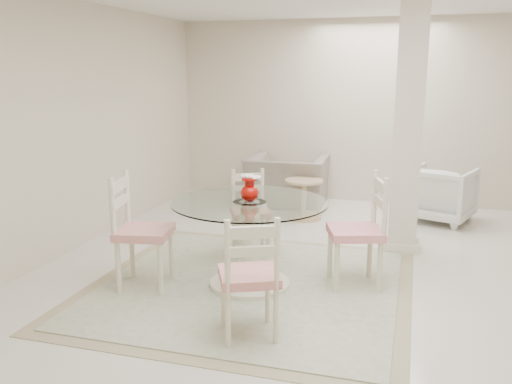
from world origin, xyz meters
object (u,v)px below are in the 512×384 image
(column, at_px, (409,128))
(red_vase, at_px, (250,189))
(dining_chair_south, at_px, (250,269))
(dining_chair_east, at_px, (364,223))
(side_table, at_px, (304,201))
(dining_chair_west, at_px, (136,222))
(armchair_white, at_px, (441,194))
(dining_chair_north, at_px, (250,205))
(dining_table, at_px, (250,244))
(recliner_taupe, at_px, (287,181))

(column, relative_size, red_vase, 10.99)
(dining_chair_south, bearing_deg, dining_chair_east, -143.31)
(side_table, bearing_deg, dining_chair_west, -109.47)
(side_table, bearing_deg, dining_chair_south, -84.96)
(armchair_white, bearing_deg, dining_chair_north, 63.23)
(dining_chair_south, relative_size, side_table, 2.00)
(dining_table, height_order, dining_chair_north, dining_chair_north)
(dining_table, xyz_separation_m, dining_chair_east, (0.98, 0.29, 0.20))
(dining_table, distance_m, dining_chair_west, 1.04)
(red_vase, bearing_deg, dining_chair_east, 16.52)
(red_vase, bearing_deg, dining_chair_west, -163.71)
(dining_chair_east, xyz_separation_m, dining_chair_west, (-1.97, -0.58, 0.00))
(dining_table, height_order, recliner_taupe, dining_table)
(dining_chair_west, height_order, dining_chair_south, dining_chair_west)
(dining_chair_south, bearing_deg, armchair_white, -135.63)
(dining_table, bearing_deg, dining_chair_north, 107.18)
(recliner_taupe, bearing_deg, dining_chair_north, 90.77)
(column, bearing_deg, red_vase, -130.60)
(dining_table, bearing_deg, dining_chair_east, 16.66)
(side_table, bearing_deg, recliner_taupe, 119.88)
(red_vase, xyz_separation_m, dining_chair_east, (0.98, 0.29, -0.31))
(dining_table, relative_size, dining_chair_west, 1.20)
(dining_chair_north, distance_m, dining_chair_south, 2.03)
(red_vase, xyz_separation_m, dining_chair_south, (0.30, -0.98, -0.37))
(armchair_white, bearing_deg, dining_table, 78.96)
(armchair_white, height_order, side_table, armchair_white)
(dining_chair_east, xyz_separation_m, armchair_white, (0.77, 2.58, -0.25))
(red_vase, distance_m, dining_chair_west, 1.07)
(column, distance_m, dining_chair_west, 3.01)
(dining_chair_north, bearing_deg, red_vase, -98.85)
(column, relative_size, dining_chair_east, 2.33)
(recliner_taupe, bearing_deg, side_table, 118.47)
(red_vase, bearing_deg, side_table, 90.12)
(dining_chair_east, distance_m, dining_chair_north, 1.45)
(dining_table, relative_size, armchair_white, 1.76)
(dining_chair_east, xyz_separation_m, dining_chair_south, (-0.68, -1.27, -0.05))
(armchair_white, bearing_deg, red_vase, 78.94)
(dining_chair_east, relative_size, dining_chair_south, 1.10)
(dining_chair_south, xyz_separation_m, armchair_white, (1.45, 3.85, -0.19))
(red_vase, bearing_deg, column, 49.40)
(dining_table, distance_m, red_vase, 0.51)
(recliner_taupe, bearing_deg, red_vase, 95.53)
(dining_chair_north, relative_size, dining_chair_south, 0.94)
(dining_chair_east, bearing_deg, side_table, -173.50)
(dining_table, bearing_deg, column, 49.44)
(red_vase, height_order, dining_chair_west, dining_chair_west)
(dining_chair_east, bearing_deg, dining_chair_south, -46.05)
(dining_table, xyz_separation_m, dining_chair_north, (-0.30, 0.97, 0.11))
(column, bearing_deg, dining_table, -130.56)
(recliner_taupe, relative_size, armchair_white, 1.41)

